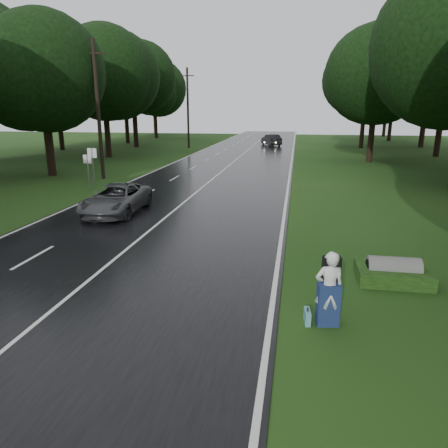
{
  "coord_description": "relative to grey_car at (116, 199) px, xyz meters",
  "views": [
    {
      "loc": [
        6.27,
        -10.75,
        5.26
      ],
      "look_at": [
        3.72,
        3.88,
        1.1
      ],
      "focal_mm": 33.14,
      "sensor_mm": 36.0,
      "label": 1
    }
  ],
  "objects": [
    {
      "name": "hitchhiker",
      "position": [
        10.0,
        -9.87,
        0.13
      ],
      "size": [
        0.78,
        0.72,
        1.94
      ],
      "color": "silver",
      "rests_on": "ground"
    },
    {
      "name": "road_sign_a",
      "position": [
        -4.42,
        5.61,
        -0.77
      ],
      "size": [
        0.57,
        0.1,
        2.36
      ],
      "primitive_type": null,
      "color": "white",
      "rests_on": "ground"
    },
    {
      "name": "utility_pole_mid",
      "position": [
        -5.72,
        10.35,
        -0.77
      ],
      "size": [
        1.8,
        0.28,
        10.12
      ],
      "primitive_type": null,
      "color": "black",
      "rests_on": "ground"
    },
    {
      "name": "road",
      "position": [
        2.78,
        11.18,
        -0.75
      ],
      "size": [
        12.0,
        140.0,
        0.04
      ],
      "primitive_type": "cube",
      "color": "black",
      "rests_on": "ground"
    },
    {
      "name": "lane_center",
      "position": [
        2.78,
        11.18,
        -0.72
      ],
      "size": [
        0.12,
        140.0,
        0.01
      ],
      "primitive_type": "cube",
      "color": "silver",
      "rests_on": "road"
    },
    {
      "name": "grey_car",
      "position": [
        0.0,
        0.0,
        0.0
      ],
      "size": [
        2.58,
        5.32,
        1.46
      ],
      "primitive_type": "imported",
      "rotation": [
        0.0,
        0.0,
        0.03
      ],
      "color": "#414346",
      "rests_on": "road"
    },
    {
      "name": "suitcase",
      "position": [
        9.5,
        -9.9,
        -0.6
      ],
      "size": [
        0.18,
        0.49,
        0.34
      ],
      "primitive_type": "cube",
      "rotation": [
        0.0,
        0.0,
        0.09
      ],
      "color": "teal",
      "rests_on": "ground"
    },
    {
      "name": "tree_left_e",
      "position": [
        -11.77,
        24.39,
        -0.77
      ],
      "size": [
        9.87,
        9.87,
        15.43
      ],
      "primitive_type": null,
      "color": "black",
      "rests_on": "ground"
    },
    {
      "name": "far_car",
      "position": [
        5.3,
        42.33,
        0.07
      ],
      "size": [
        3.41,
        5.15,
        1.6
      ],
      "primitive_type": "imported",
      "rotation": [
        0.0,
        0.0,
        3.53
      ],
      "color": "black",
      "rests_on": "road"
    },
    {
      "name": "utility_pole_far",
      "position": [
        -5.72,
        36.74,
        -0.77
      ],
      "size": [
        1.8,
        0.28,
        10.51
      ],
      "primitive_type": null,
      "color": "black",
      "rests_on": "ground"
    },
    {
      "name": "tree_right_f",
      "position": [
        17.81,
        40.95,
        -0.77
      ],
      "size": [
        10.48,
        10.48,
        16.38
      ],
      "primitive_type": null,
      "color": "black",
      "rests_on": "ground"
    },
    {
      "name": "culvert",
      "position": [
        12.21,
        -6.72,
        -0.77
      ],
      "size": [
        1.58,
        0.79,
        0.79
      ],
      "primitive_type": "cylinder",
      "rotation": [
        0.0,
        1.57,
        0.0
      ],
      "color": "slate",
      "rests_on": "ground"
    },
    {
      "name": "tree_left_f",
      "position": [
        -13.38,
        36.76,
        -0.77
      ],
      "size": [
        10.92,
        10.92,
        17.06
      ],
      "primitive_type": null,
      "color": "black",
      "rests_on": "ground"
    },
    {
      "name": "ground",
      "position": [
        2.78,
        -8.82,
        -0.77
      ],
      "size": [
        160.0,
        160.0,
        0.0
      ],
      "primitive_type": "plane",
      "color": "#204213",
      "rests_on": "ground"
    },
    {
      "name": "tree_left_d",
      "position": [
        -10.51,
        11.07,
        -0.77
      ],
      "size": [
        8.73,
        8.73,
        13.63
      ],
      "primitive_type": null,
      "color": "black",
      "rests_on": "ground"
    },
    {
      "name": "road_sign_b",
      "position": [
        -4.42,
        6.33,
        -0.77
      ],
      "size": [
        0.65,
        0.1,
        2.72
      ],
      "primitive_type": null,
      "color": "white",
      "rests_on": "ground"
    },
    {
      "name": "tree_right_e",
      "position": [
        16.37,
        24.67,
        -0.77
      ],
      "size": [
        9.3,
        9.3,
        14.54
      ],
      "primitive_type": null,
      "color": "black",
      "rests_on": "ground"
    }
  ]
}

